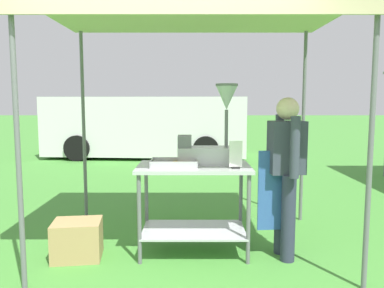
{
  "coord_description": "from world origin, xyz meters",
  "views": [
    {
      "loc": [
        0.27,
        -2.5,
        1.57
      ],
      "look_at": [
        0.28,
        1.55,
        1.12
      ],
      "focal_mm": 35.7,
      "sensor_mm": 36.0,
      "label": 1
    }
  ],
  "objects": [
    {
      "name": "donut_tray",
      "position": [
        0.1,
        1.29,
        0.94
      ],
      "size": [
        0.47,
        0.31,
        0.07
      ],
      "color": "#B7B7BC",
      "rests_on": "donut_cart"
    },
    {
      "name": "menu_sign",
      "position": [
        0.69,
        1.17,
        1.04
      ],
      "size": [
        0.13,
        0.05,
        0.27
      ],
      "color": "black",
      "rests_on": "donut_cart"
    },
    {
      "name": "vendor",
      "position": [
        1.19,
        1.23,
        0.9
      ],
      "size": [
        0.46,
        0.54,
        1.61
      ],
      "color": "#2D3347",
      "rests_on": "ground"
    },
    {
      "name": "stall_canopy",
      "position": [
        0.28,
        1.45,
        2.4
      ],
      "size": [
        3.05,
        2.09,
        2.5
      ],
      "color": "slate",
      "rests_on": "ground"
    },
    {
      "name": "ground_plane",
      "position": [
        0.0,
        6.0,
        0.0
      ],
      "size": [
        70.0,
        70.0,
        0.0
      ],
      "primitive_type": "plane",
      "color": "#478E38"
    },
    {
      "name": "van_white",
      "position": [
        -1.0,
        8.34,
        0.88
      ],
      "size": [
        5.62,
        2.39,
        1.69
      ],
      "color": "white",
      "rests_on": "ground"
    },
    {
      "name": "donut_fryer",
      "position": [
        0.45,
        1.42,
        1.19
      ],
      "size": [
        0.61,
        0.28,
        0.83
      ],
      "color": "#B7B7BC",
      "rests_on": "donut_cart"
    },
    {
      "name": "supply_crate",
      "position": [
        -0.89,
        1.19,
        0.19
      ],
      "size": [
        0.51,
        0.44,
        0.38
      ],
      "color": "tan",
      "rests_on": "ground"
    },
    {
      "name": "donut_cart",
      "position": [
        0.28,
        1.35,
        0.66
      ],
      "size": [
        1.15,
        0.68,
        0.92
      ],
      "color": "#B7B7BC",
      "rests_on": "ground"
    }
  ]
}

